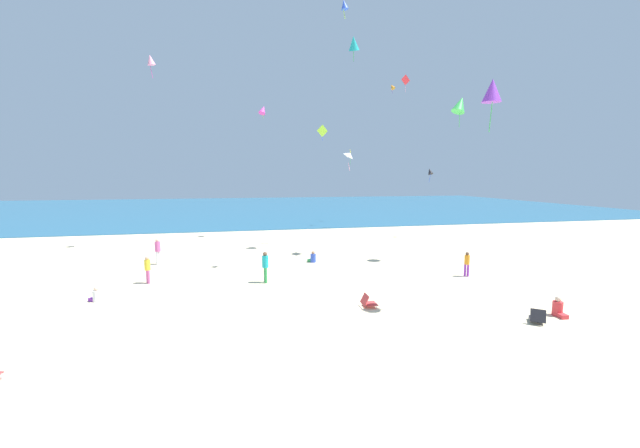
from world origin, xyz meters
The scene contains 23 objects.
ground_plane centered at (0.00, 10.00, 0.00)m, with size 120.00×120.00×0.00m, color beige.
ocean_water centered at (0.00, 56.99, 0.03)m, with size 120.00×60.00×0.05m, color #236084.
beach_chair_near_camera centered at (1.35, 3.66, 0.24)m, with size 0.64×0.62×0.55m.
beach_chair_mid_beach centered at (6.97, 0.68, 0.24)m, with size 0.82×0.85×0.59m.
person_0 centered at (-8.59, 9.32, 0.81)m, with size 0.39×0.39×1.41m.
person_1 centered at (-10.15, 6.84, 0.25)m, with size 0.60×0.50×0.67m.
person_2 centered at (8.28, 7.09, 0.79)m, with size 0.38×0.38×1.37m.
person_3 centered at (0.61, 12.18, 0.27)m, with size 0.59×0.66×0.74m.
person_4 centered at (-2.65, 8.18, 0.94)m, with size 0.36×0.36×1.63m.
person_5 centered at (8.36, 1.16, 0.29)m, with size 0.41×0.65×0.79m.
person_6 centered at (-9.00, 13.63, 0.95)m, with size 0.44×0.44×1.65m.
kite_purple centered at (5.70, 2.32, 8.71)m, with size 0.81×0.83×1.99m.
kite_red centered at (12.97, 25.83, 15.32)m, with size 1.05×0.25×1.80m.
kite_green centered at (9.70, 10.70, 9.94)m, with size 1.30×1.10×1.98m.
kite_orange centered at (13.81, 31.27, 15.99)m, with size 0.80×0.91×1.19m.
kite_magenta centered at (-1.74, 23.14, 11.37)m, with size 1.07×1.09×1.21m.
kite_yellow centered at (7.95, 28.49, 8.06)m, with size 0.18×0.65×1.69m.
kite_white centered at (3.62, 14.08, 6.97)m, with size 0.73×0.88×1.34m.
kite_pink centered at (-10.05, 19.62, 13.99)m, with size 0.90×0.88×1.67m.
kite_blue centered at (2.10, 10.45, 14.95)m, with size 0.51×0.43×1.03m.
kite_teal centered at (4.35, 15.92, 14.92)m, with size 1.18×1.30×1.80m.
kite_lime centered at (2.61, 18.41, 9.07)m, with size 0.92×0.30×1.25m.
kite_black centered at (12.80, 19.81, 5.96)m, with size 0.59×0.73×1.35m.
Camera 1 is at (-3.69, -10.37, 5.44)m, focal length 20.43 mm.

